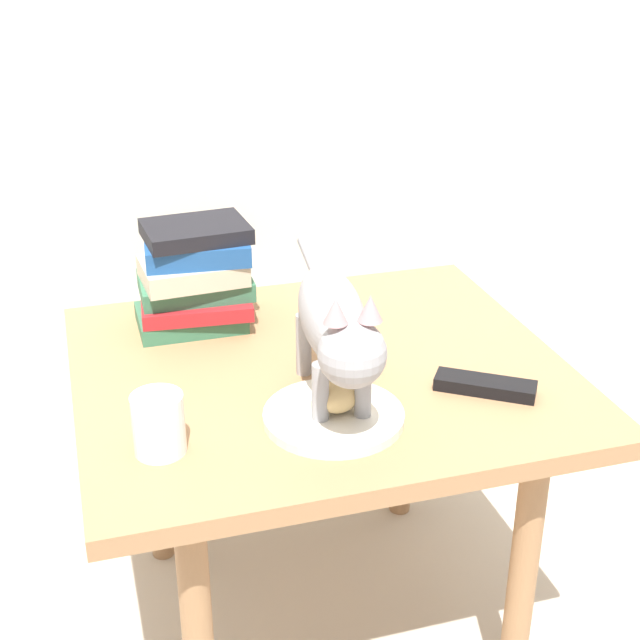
{
  "coord_description": "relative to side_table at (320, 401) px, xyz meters",
  "views": [
    {
      "loc": [
        -0.36,
        -1.2,
        1.19
      ],
      "look_at": [
        0.0,
        0.0,
        0.6
      ],
      "focal_mm": 50.34,
      "sensor_mm": 36.0,
      "label": 1
    }
  ],
  "objects": [
    {
      "name": "ground_plane",
      "position": [
        0.0,
        0.0,
        -0.45
      ],
      "size": [
        6.0,
        6.0,
        0.0
      ],
      "primitive_type": "plane",
      "color": "#B2A899"
    },
    {
      "name": "side_table",
      "position": [
        0.0,
        0.0,
        0.0
      ],
      "size": [
        0.76,
        0.67,
        0.52
      ],
      "color": "#9E724C",
      "rests_on": "ground"
    },
    {
      "name": "plate",
      "position": [
        -0.03,
        -0.16,
        0.07
      ],
      "size": [
        0.2,
        0.2,
        0.01
      ],
      "primitive_type": "cylinder",
      "color": "silver",
      "rests_on": "side_table"
    },
    {
      "name": "bread_roll",
      "position": [
        -0.02,
        -0.16,
        0.1
      ],
      "size": [
        0.1,
        0.1,
        0.05
      ],
      "primitive_type": "ellipsoid",
      "rotation": [
        0.0,
        0.0,
        0.89
      ],
      "color": "#E0BC7A",
      "rests_on": "plate"
    },
    {
      "name": "cat",
      "position": [
        -0.01,
        -0.12,
        0.2
      ],
      "size": [
        0.13,
        0.48,
        0.23
      ],
      "color": "#99999E",
      "rests_on": "side_table"
    },
    {
      "name": "book_stack",
      "position": [
        -0.16,
        0.21,
        0.16
      ],
      "size": [
        0.2,
        0.16,
        0.18
      ],
      "color": "#336B4C",
      "rests_on": "side_table"
    },
    {
      "name": "candle_jar",
      "position": [
        -0.27,
        -0.17,
        0.1
      ],
      "size": [
        0.07,
        0.07,
        0.08
      ],
      "color": "silver",
      "rests_on": "side_table"
    },
    {
      "name": "tv_remote",
      "position": [
        0.21,
        -0.15,
        0.08
      ],
      "size": [
        0.15,
        0.12,
        0.02
      ],
      "primitive_type": "cube",
      "rotation": [
        0.0,
        0.0,
        -0.6
      ],
      "color": "black",
      "rests_on": "side_table"
    }
  ]
}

